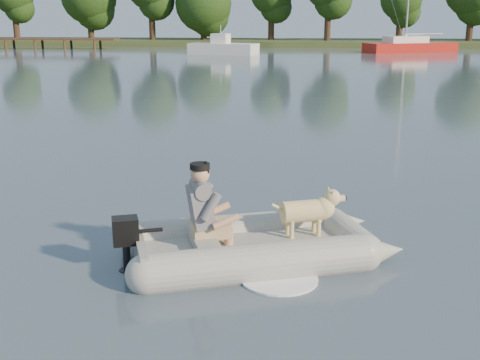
# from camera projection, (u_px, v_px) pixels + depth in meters

# --- Properties ---
(water) EXTENTS (160.00, 160.00, 0.00)m
(water) POSITION_uv_depth(u_px,v_px,m) (210.00, 277.00, 7.41)
(water) COLOR slate
(water) RESTS_ON ground
(shore_bank) EXTENTS (160.00, 12.00, 0.70)m
(shore_bank) POSITION_uv_depth(u_px,v_px,m) (293.00, 43.00, 66.86)
(shore_bank) COLOR #47512D
(shore_bank) RESTS_ON water
(dock) EXTENTS (18.00, 2.00, 1.04)m
(dock) POSITION_uv_depth(u_px,v_px,m) (29.00, 43.00, 59.71)
(dock) COLOR #4C331E
(dock) RESTS_ON water
(dinghy) EXTENTS (5.97, 5.33, 1.41)m
(dinghy) POSITION_uv_depth(u_px,v_px,m) (257.00, 214.00, 7.86)
(dinghy) COLOR gray
(dinghy) RESTS_ON water
(man) EXTENTS (0.91, 0.85, 1.10)m
(man) POSITION_uv_depth(u_px,v_px,m) (202.00, 204.00, 7.69)
(man) COLOR slate
(man) RESTS_ON dinghy
(dog) EXTENTS (1.01, 0.64, 0.64)m
(dog) POSITION_uv_depth(u_px,v_px,m) (303.00, 215.00, 8.08)
(dog) COLOR #D5BE7A
(dog) RESTS_ON dinghy
(outboard_motor) EXTENTS (0.50, 0.42, 0.81)m
(outboard_motor) POSITION_uv_depth(u_px,v_px,m) (126.00, 247.00, 7.53)
(outboard_motor) COLOR black
(outboard_motor) RESTS_ON dinghy
(motorboat) EXTENTS (6.38, 3.85, 2.53)m
(motorboat) POSITION_uv_depth(u_px,v_px,m) (223.00, 41.00, 50.68)
(motorboat) COLOR white
(motorboat) RESTS_ON water
(sailboat) EXTENTS (8.69, 5.75, 11.55)m
(sailboat) POSITION_uv_depth(u_px,v_px,m) (409.00, 46.00, 53.94)
(sailboat) COLOR #AD1B13
(sailboat) RESTS_ON water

